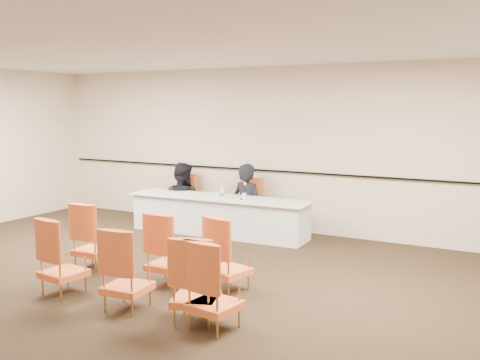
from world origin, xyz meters
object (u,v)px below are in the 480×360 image
object	(u,v)px
drinking_glass	(217,195)
aud_chair_front_left	(93,235)
aud_chair_front_right	(228,253)
aud_chair_back_left	(63,255)
water_bottle	(222,192)
microphone	(243,192)
panel_table	(219,216)
aud_chair_front_mid	(168,248)
panelist_second	(182,206)
coffee_cup	(244,197)
aud_chair_back_right	(195,279)
panelist_second_chair	(182,199)
panelist_main_chair	(248,205)
aud_chair_extra	(214,284)
panelist_main	(248,211)
aud_chair_back_mid	(127,268)

from	to	relation	value
drinking_glass	aud_chair_front_left	bearing A→B (deg)	-101.77
aud_chair_front_right	aud_chair_back_left	world-z (taller)	same
aud_chair_front_left	water_bottle	bearing A→B (deg)	73.07
microphone	panel_table	bearing A→B (deg)	155.47
aud_chair_front_mid	panelist_second	bearing A→B (deg)	121.28
coffee_cup	aud_chair_back_right	distance (m)	3.72
panelist_second_chair	aud_chair_front_mid	distance (m)	3.74
panelist_main_chair	coffee_cup	distance (m)	0.70
aud_chair_front_mid	water_bottle	bearing A→B (deg)	105.18
drinking_glass	aud_chair_front_mid	distance (m)	2.73
panel_table	aud_chair_back_right	size ratio (longest dim) A/B	3.55
aud_chair_front_mid	aud_chair_front_right	size ratio (longest dim) A/B	1.00
panelist_main_chair	microphone	distance (m)	0.73
panelist_second	aud_chair_front_left	size ratio (longest dim) A/B	1.83
coffee_cup	aud_chair_front_right	size ratio (longest dim) A/B	0.13
drinking_glass	coffee_cup	world-z (taller)	coffee_cup
drinking_glass	aud_chair_front_right	xyz separation A→B (m)	(1.62, -2.43, -0.25)
panelist_second_chair	aud_chair_extra	size ratio (longest dim) A/B	1.00
panelist_second	aud_chair_front_right	bearing A→B (deg)	125.13
coffee_cup	aud_chair_front_right	xyz separation A→B (m)	(1.09, -2.46, -0.26)
panelist_main	panelist_main_chair	world-z (taller)	panelist_main
aud_chair_front_mid	aud_chair_extra	distance (m)	1.54
panelist_main	microphone	xyz separation A→B (m)	(0.23, -0.60, 0.47)
aud_chair_back_right	aud_chair_extra	bearing A→B (deg)	-29.59
panelist_main_chair	microphone	xyz separation A→B (m)	(0.23, -0.60, 0.35)
panelist_second_chair	aud_chair_front_right	world-z (taller)	same
aud_chair_front_mid	aud_chair_back_mid	bearing A→B (deg)	-84.29
water_bottle	aud_chair_back_mid	size ratio (longest dim) A/B	0.22
aud_chair_front_right	aud_chair_extra	xyz separation A→B (m)	(0.46, -1.07, 0.00)
panelist_second	microphone	xyz separation A→B (m)	(1.67, -0.54, 0.49)
panelist_main	aud_chair_extra	world-z (taller)	panelist_main
panelist_second_chair	aud_chair_back_left	size ratio (longest dim) A/B	1.00
panel_table	microphone	world-z (taller)	microphone
panelist_second_chair	aud_chair_extra	distance (m)	5.20
aud_chair_back_right	microphone	bearing A→B (deg)	92.15
panelist_second_chair	drinking_glass	distance (m)	1.32
water_bottle	coffee_cup	xyz separation A→B (m)	(0.47, -0.05, -0.04)
panel_table	water_bottle	bearing A→B (deg)	-12.60
panelist_second_chair	aud_chair_back_right	world-z (taller)	same
panelist_second	aud_chair_back_left	distance (m)	4.18
panelist_main	panelist_main_chair	distance (m)	0.12
panelist_main_chair	panelist_second_chair	size ratio (longest dim) A/B	1.00
aud_chair_back_left	water_bottle	bearing A→B (deg)	94.51
aud_chair_front_mid	aud_chair_front_right	distance (m)	0.81
coffee_cup	aud_chair_extra	xyz separation A→B (m)	(1.55, -3.53, -0.26)
panelist_main	panelist_second	size ratio (longest dim) A/B	1.02
panelist_main	aud_chair_back_left	bearing A→B (deg)	95.62
aud_chair_front_left	aud_chair_back_mid	world-z (taller)	same
coffee_cup	aud_chair_front_left	world-z (taller)	aud_chair_front_left
aud_chair_front_right	aud_chair_back_right	world-z (taller)	same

